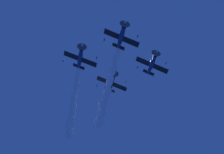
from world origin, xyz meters
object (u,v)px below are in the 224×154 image
object	(u,v)px
airplane_slot_tail	(112,82)
airplane_left_wingman	(152,63)
airplane_lead	(122,36)
airplane_right_wingman	(80,57)

from	to	relation	value
airplane_slot_tail	airplane_left_wingman	bearing A→B (deg)	-81.76
airplane_left_wingman	airplane_slot_tail	distance (m)	13.12
airplane_lead	airplane_slot_tail	size ratio (longest dim) A/B	1.00
airplane_lead	airplane_left_wingman	size ratio (longest dim) A/B	1.01
airplane_lead	airplane_left_wingman	xyz separation A→B (m)	(13.16, 0.65, 1.03)
airplane_lead	airplane_slot_tail	world-z (taller)	airplane_slot_tail
airplane_lead	airplane_slot_tail	bearing A→B (deg)	50.38
airplane_right_wingman	airplane_left_wingman	bearing A→B (deg)	-38.15
airplane_left_wingman	airplane_lead	bearing A→B (deg)	-177.19
airplane_right_wingman	airplane_slot_tail	world-z (taller)	airplane_slot_tail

